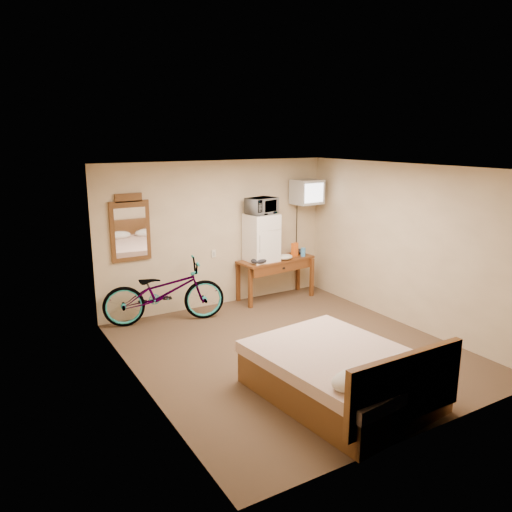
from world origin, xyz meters
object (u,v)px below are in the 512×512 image
object	(u,v)px
desk	(277,265)
wall_mirror	(130,229)
bicycle	(164,292)
bed	(344,375)
mini_fridge	(261,238)
microwave	(262,206)
crt_television	(307,192)
blue_cup	(303,252)

from	to	relation	value
desk	wall_mirror	distance (m)	2.69
wall_mirror	bicycle	world-z (taller)	wall_mirror
wall_mirror	bed	xyz separation A→B (m)	(1.26, -3.65, -1.20)
desk	mini_fridge	bearing A→B (deg)	172.72
mini_fridge	bicycle	bearing A→B (deg)	-176.44
mini_fridge	microwave	distance (m)	0.56
bed	bicycle	bearing A→B (deg)	104.96
mini_fridge	wall_mirror	distance (m)	2.27
bed	crt_television	bearing A→B (deg)	60.49
crt_television	wall_mirror	world-z (taller)	crt_television
desk	microwave	size ratio (longest dim) A/B	2.84
mini_fridge	microwave	bearing A→B (deg)	56.27
blue_cup	wall_mirror	xyz separation A→B (m)	(-3.06, 0.34, 0.66)
wall_mirror	desk	bearing A→B (deg)	-6.16
mini_fridge	crt_television	distance (m)	1.21
blue_cup	wall_mirror	world-z (taller)	wall_mirror
blue_cup	wall_mirror	distance (m)	3.15
blue_cup	desk	bearing A→B (deg)	172.26
microwave	bed	bearing A→B (deg)	-121.81
bicycle	bed	distance (m)	3.42
microwave	bicycle	distance (m)	2.23
desk	mini_fridge	distance (m)	0.61
desk	blue_cup	xyz separation A→B (m)	(0.52, -0.07, 0.19)
bed	microwave	bearing A→B (deg)	74.05
microwave	wall_mirror	size ratio (longest dim) A/B	0.48
mini_fridge	blue_cup	world-z (taller)	mini_fridge
crt_television	bed	size ratio (longest dim) A/B	0.28
wall_mirror	bed	size ratio (longest dim) A/B	0.50
mini_fridge	bicycle	size ratio (longest dim) A/B	0.44
microwave	wall_mirror	distance (m)	2.26
microwave	blue_cup	xyz separation A→B (m)	(0.82, -0.11, -0.89)
bicycle	blue_cup	bearing A→B (deg)	-75.89
crt_television	bicycle	world-z (taller)	crt_television
crt_television	blue_cup	bearing A→B (deg)	-142.81
desk	crt_television	bearing A→B (deg)	1.97
wall_mirror	microwave	bearing A→B (deg)	-6.00
blue_cup	bicycle	bearing A→B (deg)	-179.87
blue_cup	bed	bearing A→B (deg)	-118.58
mini_fridge	wall_mirror	size ratio (longest dim) A/B	0.78
microwave	mini_fridge	bearing A→B (deg)	-139.58
mini_fridge	desk	bearing A→B (deg)	-7.28
wall_mirror	bicycle	xyz separation A→B (m)	(0.38, -0.35, -0.99)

